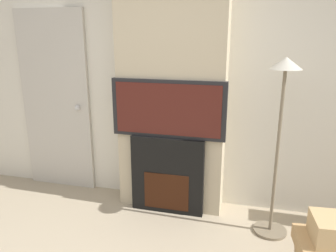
% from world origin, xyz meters
% --- Properties ---
extents(wall_back, '(6.00, 0.06, 2.70)m').
position_xyz_m(wall_back, '(0.00, 2.03, 1.35)').
color(wall_back, silver).
rests_on(wall_back, ground_plane).
extents(chimney_breast, '(1.08, 0.29, 2.70)m').
position_xyz_m(chimney_breast, '(0.00, 1.85, 1.35)').
color(chimney_breast, '#BCAD8E').
rests_on(chimney_breast, ground_plane).
extents(fireplace, '(0.75, 0.15, 0.81)m').
position_xyz_m(fireplace, '(0.00, 1.71, 0.40)').
color(fireplace, black).
rests_on(fireplace, ground_plane).
extents(television, '(1.13, 0.07, 0.57)m').
position_xyz_m(television, '(0.00, 1.70, 1.09)').
color(television, black).
rests_on(television, fireplace).
extents(floor_lamp, '(0.31, 0.31, 1.62)m').
position_xyz_m(floor_lamp, '(1.03, 1.56, 1.13)').
color(floor_lamp, '#726651').
rests_on(floor_lamp, ground_plane).
extents(box_stack, '(0.53, 0.43, 0.55)m').
position_xyz_m(box_stack, '(1.43, 0.98, 0.28)').
color(box_stack, tan).
rests_on(box_stack, ground_plane).
extents(entry_door, '(0.85, 0.09, 2.06)m').
position_xyz_m(entry_door, '(-1.41, 1.97, 1.03)').
color(entry_door, '#BCB7AD').
rests_on(entry_door, ground_plane).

